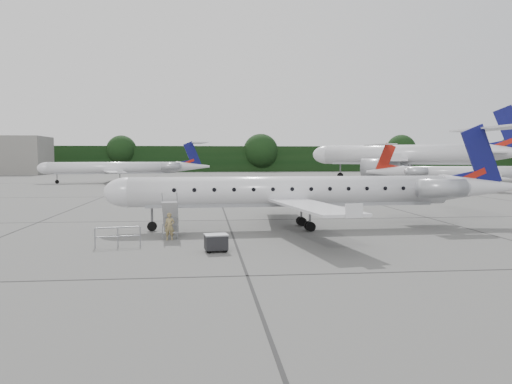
{
  "coord_description": "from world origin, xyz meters",
  "views": [
    {
      "loc": [
        -8.21,
        -27.7,
        4.53
      ],
      "look_at": [
        -4.93,
        4.02,
        2.3
      ],
      "focal_mm": 35.0,
      "sensor_mm": 36.0,
      "label": 1
    }
  ],
  "objects": [
    {
      "name": "bg_regional_right",
      "position": [
        29.59,
        40.64,
        3.24
      ],
      "size": [
        24.76,
        17.87,
        6.48
      ],
      "primitive_type": null,
      "rotation": [
        0.0,
        0.0,
        3.14
      ],
      "color": "silver",
      "rests_on": "ground"
    },
    {
      "name": "bg_narrowbody",
      "position": [
        31.29,
        70.02,
        7.02
      ],
      "size": [
        47.91,
        43.82,
        14.04
      ],
      "primitive_type": null,
      "rotation": [
        0.0,
        0.0,
        -0.52
      ],
      "color": "silver",
      "rests_on": "ground"
    },
    {
      "name": "safety_railing",
      "position": [
        -12.58,
        -2.26,
        0.5
      ],
      "size": [
        2.17,
        0.54,
        1.0
      ],
      "primitive_type": null,
      "rotation": [
        0.0,
        0.0,
        0.21
      ],
      "color": "gray",
      "rests_on": "ground"
    },
    {
      "name": "passenger",
      "position": [
        -10.13,
        -0.34,
        0.75
      ],
      "size": [
        0.56,
        0.38,
        1.5
      ],
      "primitive_type": "imported",
      "rotation": [
        0.0,
        0.0,
        -0.05
      ],
      "color": "olive",
      "rests_on": "ground"
    },
    {
      "name": "treeline",
      "position": [
        0.0,
        130.0,
        4.0
      ],
      "size": [
        260.0,
        4.0,
        8.0
      ],
      "primitive_type": "cube",
      "color": "black",
      "rests_on": "ground"
    },
    {
      "name": "airstair",
      "position": [
        -10.17,
        1.01,
        1.04
      ],
      "size": [
        0.91,
        2.42,
        2.08
      ],
      "primitive_type": null,
      "rotation": [
        0.0,
        0.0,
        0.03
      ],
      "color": "silver",
      "rests_on": "ground"
    },
    {
      "name": "ground",
      "position": [
        0.0,
        0.0,
        0.0
      ],
      "size": [
        320.0,
        320.0,
        0.0
      ],
      "primitive_type": "plane",
      "color": "#5A5A58",
      "rests_on": "ground"
    },
    {
      "name": "bg_regional_left",
      "position": [
        -24.18,
        62.5,
        3.68
      ],
      "size": [
        31.06,
        24.64,
        7.36
      ],
      "primitive_type": null,
      "rotation": [
        0.0,
        0.0,
        0.17
      ],
      "color": "silver",
      "rests_on": "ground"
    },
    {
      "name": "baggage_cart",
      "position": [
        -7.68,
        -3.99,
        0.45
      ],
      "size": [
        1.16,
        0.99,
        0.91
      ],
      "primitive_type": null,
      "rotation": [
        0.0,
        0.0,
        0.14
      ],
      "color": "black",
      "rests_on": "ground"
    },
    {
      "name": "main_regional_jet",
      "position": [
        -2.74,
        3.39,
        3.32
      ],
      "size": [
        26.35,
        19.31,
        6.63
      ],
      "primitive_type": null,
      "rotation": [
        0.0,
        0.0,
        0.03
      ],
      "color": "silver",
      "rests_on": "ground"
    }
  ]
}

